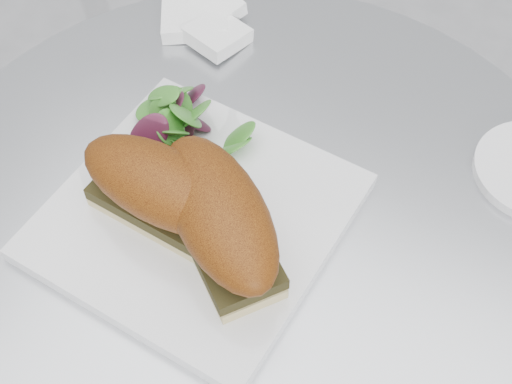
# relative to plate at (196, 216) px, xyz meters

# --- Properties ---
(table) EXTENTS (0.70, 0.70, 0.73)m
(table) POSITION_rel_plate_xyz_m (0.04, 0.03, -0.25)
(table) COLOR #AEB2B6
(table) RESTS_ON ground
(plate) EXTENTS (0.29, 0.29, 0.02)m
(plate) POSITION_rel_plate_xyz_m (0.00, 0.00, 0.00)
(plate) COLOR silver
(plate) RESTS_ON table
(sandwich_left) EXTENTS (0.17, 0.09, 0.08)m
(sandwich_left) POSITION_rel_plate_xyz_m (-0.02, -0.02, 0.05)
(sandwich_left) COLOR #C6BA7B
(sandwich_left) RESTS_ON plate
(sandwich_right) EXTENTS (0.19, 0.18, 0.08)m
(sandwich_right) POSITION_rel_plate_xyz_m (0.04, -0.02, 0.05)
(sandwich_right) COLOR #C6BA7B
(sandwich_right) RESTS_ON plate
(salad) EXTENTS (0.11, 0.11, 0.05)m
(salad) POSITION_rel_plate_xyz_m (-0.04, 0.08, 0.03)
(salad) COLOR #4A922F
(salad) RESTS_ON plate
(napkin) EXTENTS (0.12, 0.12, 0.02)m
(napkin) POSITION_rel_plate_xyz_m (-0.12, 0.24, 0.00)
(napkin) COLOR white
(napkin) RESTS_ON table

